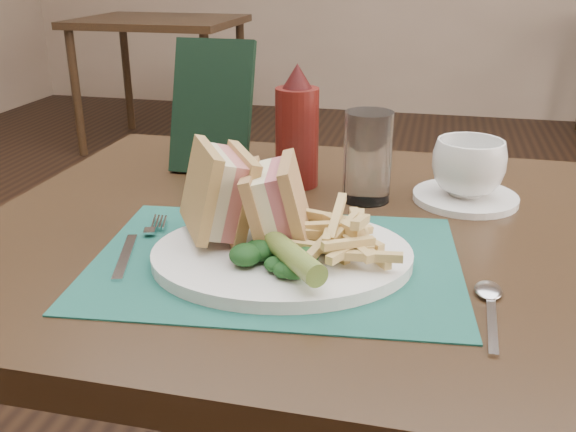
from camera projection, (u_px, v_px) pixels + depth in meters
The scene contains 17 objects.
floor at pixel (349, 428), 1.58m from camera, with size 7.00×7.00×0.00m, color black.
wall_back at pixel (416, 113), 4.74m from camera, with size 6.00×6.00×0.00m, color tan.
table_bg_left at pixel (163, 84), 3.81m from camera, with size 0.90×0.75×0.75m, color black, non-canonical shape.
placemat at pixel (276, 261), 0.75m from camera, with size 0.42×0.30×0.00m, color #1A5549.
plate at pixel (282, 256), 0.74m from camera, with size 0.30×0.24×0.01m, color white, non-canonical shape.
sandwich_half_a at pixel (201, 193), 0.75m from camera, with size 0.06×0.11×0.10m, color tan, non-canonical shape.
sandwich_half_b at pixel (259, 201), 0.74m from camera, with size 0.06×0.10×0.09m, color tan, non-canonical shape.
kale_garnish at pixel (273, 257), 0.69m from camera, with size 0.11×0.08×0.03m, color #133516, non-canonical shape.
pickle_spear at pixel (291, 254), 0.67m from camera, with size 0.02×0.02×0.12m, color olive.
fries_pile at pixel (347, 231), 0.72m from camera, with size 0.18×0.20×0.05m, color tan, non-canonical shape.
fork at pixel (136, 243), 0.78m from camera, with size 0.03×0.17×0.01m, color silver, non-canonical shape.
spoon at pixel (491, 311), 0.63m from camera, with size 0.03×0.15×0.01m, color silver, non-canonical shape.
saucer at pixel (465, 198), 0.93m from camera, with size 0.15×0.15×0.01m, color white.
coffee_cup at pixel (468, 168), 0.91m from camera, with size 0.10×0.10×0.08m, color white.
drinking_glass at pixel (368, 157), 0.91m from camera, with size 0.07×0.07×0.13m, color silver.
ketchup_bottle at pixel (297, 126), 0.96m from camera, with size 0.07×0.07×0.19m, color #4F110D, non-canonical shape.
check_presenter at pixel (212, 107), 1.03m from camera, with size 0.13×0.01×0.22m, color black.
Camera 1 is at (0.14, -1.27, 1.08)m, focal length 40.00 mm.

